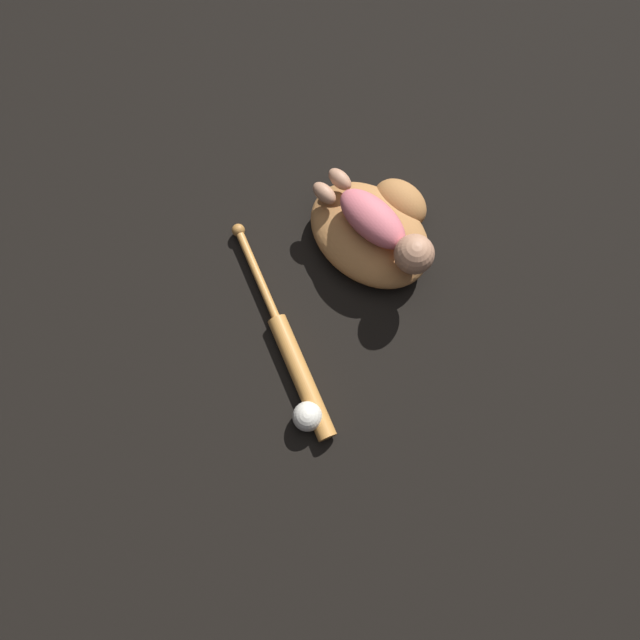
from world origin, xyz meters
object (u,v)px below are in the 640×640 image
at_px(baby_figure, 383,228).
at_px(baseball_bat, 292,355).
at_px(baseball_glove, 375,229).
at_px(baseball, 308,416).

height_order(baby_figure, baseball_bat, baby_figure).
height_order(baseball_glove, baby_figure, baby_figure).
bearing_deg(baseball_glove, baby_figure, -50.75).
xyz_separation_m(baseball_glove, baseball_bat, (-0.05, -0.37, -0.03)).
distance_m(baby_figure, baseball_bat, 0.37).
bearing_deg(baseball_bat, baby_figure, 76.93).
height_order(baseball_glove, baseball_bat, baseball_glove).
relative_size(baseball_glove, baby_figure, 1.13).
relative_size(baby_figure, baseball, 4.88).
distance_m(baseball_bat, baseball, 0.15).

